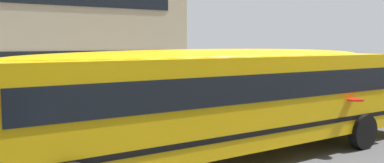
% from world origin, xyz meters
% --- Properties ---
extents(ground_plane, '(400.00, 400.00, 0.00)m').
position_xyz_m(ground_plane, '(0.00, 0.00, 0.00)').
color(ground_plane, '#4C4C4F').
extents(sidewalk_far, '(120.00, 3.00, 0.01)m').
position_xyz_m(sidewalk_far, '(0.00, 8.15, 0.01)').
color(sidewalk_far, gray).
rests_on(sidewalk_far, ground_plane).
extents(lane_centreline, '(110.00, 0.16, 0.01)m').
position_xyz_m(lane_centreline, '(0.00, 0.00, 0.00)').
color(lane_centreline, silver).
rests_on(lane_centreline, ground_plane).
extents(school_bus, '(12.02, 2.85, 2.68)m').
position_xyz_m(school_bus, '(1.02, -1.68, 1.59)').
color(school_bus, yellow).
rests_on(school_bus, ground_plane).
extents(parked_car_silver_by_entrance, '(3.99, 2.06, 1.64)m').
position_xyz_m(parked_car_silver_by_entrance, '(9.75, 5.39, 0.84)').
color(parked_car_silver_by_entrance, '#B7BABF').
rests_on(parked_car_silver_by_entrance, ground_plane).
extents(parked_car_teal_beside_sign, '(3.99, 2.05, 1.64)m').
position_xyz_m(parked_car_teal_beside_sign, '(17.74, 5.36, 0.84)').
color(parked_car_teal_beside_sign, '#195B66').
rests_on(parked_car_teal_beside_sign, ground_plane).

